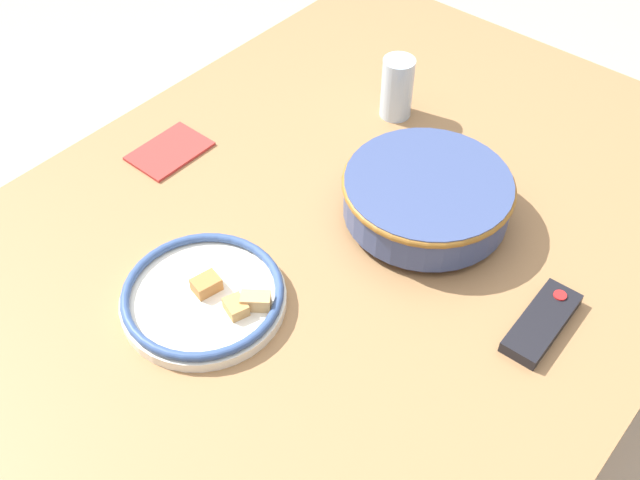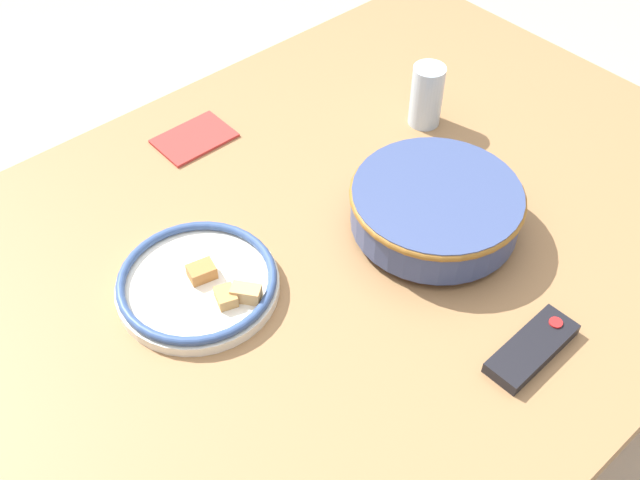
# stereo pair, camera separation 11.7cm
# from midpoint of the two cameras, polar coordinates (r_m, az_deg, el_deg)

# --- Properties ---
(ground_plane) EXTENTS (8.00, 8.00, 0.00)m
(ground_plane) POSITION_cam_midpoint_polar(r_m,az_deg,el_deg) (1.82, -1.26, -15.57)
(ground_plane) COLOR #B7A88E
(dining_table) EXTENTS (1.52, 1.05, 0.71)m
(dining_table) POSITION_cam_midpoint_polar(r_m,az_deg,el_deg) (1.29, -1.71, -1.97)
(dining_table) COLOR olive
(dining_table) RESTS_ON ground_plane
(noodle_bowl) EXTENTS (0.28, 0.28, 0.08)m
(noodle_bowl) POSITION_cam_midpoint_polar(r_m,az_deg,el_deg) (1.24, 5.48, 3.23)
(noodle_bowl) COLOR #384775
(noodle_bowl) RESTS_ON dining_table
(food_plate) EXTENTS (0.25, 0.25, 0.04)m
(food_plate) POSITION_cam_midpoint_polar(r_m,az_deg,el_deg) (1.15, -11.71, -4.41)
(food_plate) COLOR silver
(food_plate) RESTS_ON dining_table
(tv_remote) EXTENTS (0.16, 0.06, 0.02)m
(tv_remote) POSITION_cam_midpoint_polar(r_m,az_deg,el_deg) (1.14, 13.75, -6.30)
(tv_remote) COLOR black
(tv_remote) RESTS_ON dining_table
(drinking_glass) EXTENTS (0.06, 0.06, 0.12)m
(drinking_glass) POSITION_cam_midpoint_polar(r_m,az_deg,el_deg) (1.45, 3.56, 11.40)
(drinking_glass) COLOR silver
(drinking_glass) RESTS_ON dining_table
(folded_napkin) EXTENTS (0.14, 0.10, 0.01)m
(folded_napkin) POSITION_cam_midpoint_polar(r_m,az_deg,el_deg) (1.43, -13.71, 6.49)
(folded_napkin) COLOR #B2332D
(folded_napkin) RESTS_ON dining_table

